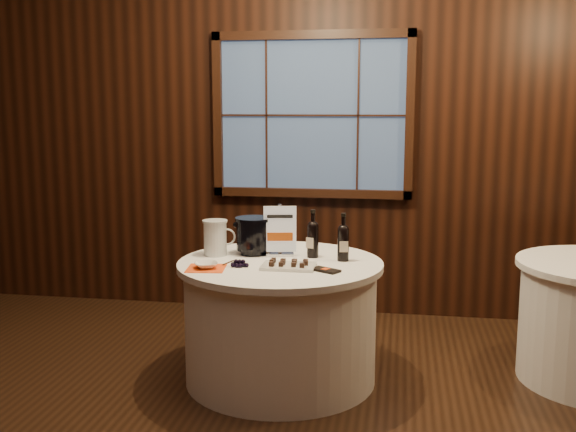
% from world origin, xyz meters
% --- Properties ---
extents(back_wall, '(6.00, 0.10, 3.00)m').
position_xyz_m(back_wall, '(0.00, 2.48, 1.54)').
color(back_wall, black).
rests_on(back_wall, ground).
extents(main_table, '(1.28, 1.28, 0.77)m').
position_xyz_m(main_table, '(0.00, 1.00, 0.39)').
color(main_table, white).
rests_on(main_table, ground).
extents(sign_stand, '(0.21, 0.13, 0.34)m').
position_xyz_m(sign_stand, '(-0.03, 1.16, 0.89)').
color(sign_stand, '#B4B4BB').
rests_on(sign_stand, main_table).
extents(port_bottle_left, '(0.07, 0.09, 0.31)m').
position_xyz_m(port_bottle_left, '(0.18, 1.15, 0.90)').
color(port_bottle_left, black).
rests_on(port_bottle_left, main_table).
extents(port_bottle_right, '(0.07, 0.08, 0.30)m').
position_xyz_m(port_bottle_right, '(0.38, 1.09, 0.90)').
color(port_bottle_right, black).
rests_on(port_bottle_right, main_table).
extents(ice_bucket, '(0.24, 0.24, 0.24)m').
position_xyz_m(ice_bucket, '(-0.21, 1.18, 0.90)').
color(ice_bucket, black).
rests_on(ice_bucket, main_table).
extents(chocolate_plate, '(0.32, 0.21, 0.05)m').
position_xyz_m(chocolate_plate, '(0.08, 0.84, 0.79)').
color(chocolate_plate, silver).
rests_on(chocolate_plate, main_table).
extents(chocolate_box, '(0.19, 0.16, 0.01)m').
position_xyz_m(chocolate_box, '(0.31, 0.80, 0.78)').
color(chocolate_box, black).
rests_on(chocolate_box, main_table).
extents(grape_bunch, '(0.17, 0.07, 0.04)m').
position_xyz_m(grape_bunch, '(-0.22, 0.82, 0.79)').
color(grape_bunch, black).
rests_on(grape_bunch, main_table).
extents(glass_pitcher, '(0.21, 0.16, 0.23)m').
position_xyz_m(glass_pitcher, '(-0.44, 1.10, 0.89)').
color(glass_pitcher, silver).
rests_on(glass_pitcher, main_table).
extents(orange_napkin, '(0.25, 0.25, 0.00)m').
position_xyz_m(orange_napkin, '(-0.40, 0.74, 0.77)').
color(orange_napkin, '#F44C14').
rests_on(orange_napkin, main_table).
extents(cracker_bowl, '(0.18, 0.18, 0.03)m').
position_xyz_m(cracker_bowl, '(-0.40, 0.74, 0.79)').
color(cracker_bowl, silver).
rests_on(cracker_bowl, orange_napkin).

